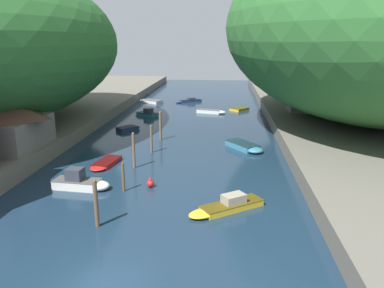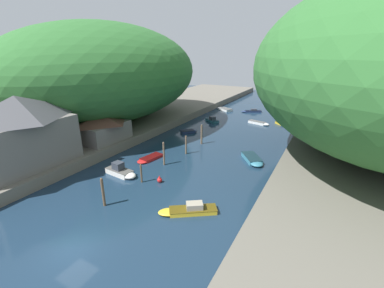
{
  "view_description": "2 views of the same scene",
  "coord_description": "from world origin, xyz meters",
  "px_view_note": "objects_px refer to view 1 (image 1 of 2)",
  "views": [
    {
      "loc": [
        5.41,
        -15.08,
        11.44
      ],
      "look_at": [
        2.34,
        18.44,
        2.0
      ],
      "focal_mm": 35.0,
      "sensor_mm": 36.0,
      "label": 1
    },
    {
      "loc": [
        16.18,
        -9.72,
        14.95
      ],
      "look_at": [
        -0.9,
        21.4,
        2.0
      ],
      "focal_mm": 24.0,
      "sensor_mm": 36.0,
      "label": 2
    }
  ],
  "objects_px": {
    "boat_moored_right": "(226,206)",
    "boat_mid_channel": "(246,147)",
    "boat_open_rowboat": "(241,109)",
    "person_by_boathouse": "(27,143)",
    "boat_near_quay": "(150,101)",
    "boathouse_shed": "(5,124)",
    "boat_cabin_cruiser": "(82,183)",
    "boat_far_right_bank": "(146,113)",
    "channel_buoy_near": "(150,183)",
    "boat_small_dinghy": "(105,164)",
    "boat_far_upstream": "(129,128)",
    "boat_navy_launch": "(188,101)",
    "person_on_quay": "(18,148)",
    "right_bank_cottage": "(305,91)",
    "boat_yellow_tender": "(212,112)"
  },
  "relations": [
    {
      "from": "boat_moored_right",
      "to": "boat_mid_channel",
      "type": "relative_size",
      "value": 1.09
    },
    {
      "from": "boat_open_rowboat",
      "to": "person_by_boathouse",
      "type": "relative_size",
      "value": 2.34
    },
    {
      "from": "boat_near_quay",
      "to": "boat_open_rowboat",
      "type": "relative_size",
      "value": 1.27
    },
    {
      "from": "boathouse_shed",
      "to": "person_by_boathouse",
      "type": "height_order",
      "value": "boathouse_shed"
    },
    {
      "from": "boat_cabin_cruiser",
      "to": "boat_near_quay",
      "type": "xyz_separation_m",
      "value": [
        -3.0,
        41.88,
        -0.22
      ]
    },
    {
      "from": "person_by_boathouse",
      "to": "boat_moored_right",
      "type": "bearing_deg",
      "value": -117.72
    },
    {
      "from": "boat_far_right_bank",
      "to": "channel_buoy_near",
      "type": "distance_m",
      "value": 29.53
    },
    {
      "from": "boat_open_rowboat",
      "to": "boat_near_quay",
      "type": "bearing_deg",
      "value": -160.15
    },
    {
      "from": "boat_cabin_cruiser",
      "to": "boat_far_right_bank",
      "type": "height_order",
      "value": "boat_cabin_cruiser"
    },
    {
      "from": "boat_open_rowboat",
      "to": "channel_buoy_near",
      "type": "bearing_deg",
      "value": -63.0
    },
    {
      "from": "boathouse_shed",
      "to": "boat_small_dinghy",
      "type": "bearing_deg",
      "value": -0.94
    },
    {
      "from": "boat_small_dinghy",
      "to": "boat_far_upstream",
      "type": "bearing_deg",
      "value": -76.05
    },
    {
      "from": "boathouse_shed",
      "to": "person_by_boathouse",
      "type": "xyz_separation_m",
      "value": [
        2.83,
        -1.69,
        -1.3
      ]
    },
    {
      "from": "boat_small_dinghy",
      "to": "boat_navy_launch",
      "type": "relative_size",
      "value": 0.88
    },
    {
      "from": "boat_moored_right",
      "to": "person_on_quay",
      "type": "distance_m",
      "value": 18.81
    },
    {
      "from": "right_bank_cottage",
      "to": "boat_cabin_cruiser",
      "type": "bearing_deg",
      "value": -128.85
    },
    {
      "from": "boat_moored_right",
      "to": "person_by_boathouse",
      "type": "bearing_deg",
      "value": 33.79
    },
    {
      "from": "boathouse_shed",
      "to": "right_bank_cottage",
      "type": "distance_m",
      "value": 38.72
    },
    {
      "from": "boat_small_dinghy",
      "to": "boat_near_quay",
      "type": "bearing_deg",
      "value": -76.45
    },
    {
      "from": "boat_moored_right",
      "to": "boat_yellow_tender",
      "type": "height_order",
      "value": "boat_moored_right"
    },
    {
      "from": "right_bank_cottage",
      "to": "boat_near_quay",
      "type": "distance_m",
      "value": 29.32
    },
    {
      "from": "person_by_boathouse",
      "to": "boat_near_quay",
      "type": "bearing_deg",
      "value": -11.62
    },
    {
      "from": "boat_moored_right",
      "to": "boat_far_upstream",
      "type": "height_order",
      "value": "boat_moored_right"
    },
    {
      "from": "boat_mid_channel",
      "to": "boat_open_rowboat",
      "type": "height_order",
      "value": "boat_mid_channel"
    },
    {
      "from": "boat_small_dinghy",
      "to": "channel_buoy_near",
      "type": "distance_m",
      "value": 7.21
    },
    {
      "from": "boat_small_dinghy",
      "to": "boathouse_shed",
      "type": "bearing_deg",
      "value": 7.9
    },
    {
      "from": "boat_cabin_cruiser",
      "to": "boat_mid_channel",
      "type": "relative_size",
      "value": 0.92
    },
    {
      "from": "person_on_quay",
      "to": "boat_moored_right",
      "type": "bearing_deg",
      "value": -126.43
    },
    {
      "from": "boat_far_upstream",
      "to": "person_on_quay",
      "type": "xyz_separation_m",
      "value": [
        -5.2,
        -17.3,
        2.22
      ]
    },
    {
      "from": "boat_navy_launch",
      "to": "channel_buoy_near",
      "type": "height_order",
      "value": "channel_buoy_near"
    },
    {
      "from": "boat_near_quay",
      "to": "channel_buoy_near",
      "type": "relative_size",
      "value": 5.53
    },
    {
      "from": "person_by_boathouse",
      "to": "boat_mid_channel",
      "type": "bearing_deg",
      "value": -74.19
    },
    {
      "from": "boat_far_right_bank",
      "to": "person_on_quay",
      "type": "relative_size",
      "value": 2.57
    },
    {
      "from": "boat_near_quay",
      "to": "boat_yellow_tender",
      "type": "bearing_deg",
      "value": -97.51
    },
    {
      "from": "boat_mid_channel",
      "to": "channel_buoy_near",
      "type": "distance_m",
      "value": 14.01
    },
    {
      "from": "boat_mid_channel",
      "to": "boat_far_upstream",
      "type": "distance_m",
      "value": 16.64
    },
    {
      "from": "boat_small_dinghy",
      "to": "boat_mid_channel",
      "type": "height_order",
      "value": "boat_mid_channel"
    },
    {
      "from": "right_bank_cottage",
      "to": "person_by_boathouse",
      "type": "relative_size",
      "value": 3.48
    },
    {
      "from": "boathouse_shed",
      "to": "boat_open_rowboat",
      "type": "xyz_separation_m",
      "value": [
        23.1,
        29.79,
        -3.55
      ]
    },
    {
      "from": "boat_yellow_tender",
      "to": "person_by_boathouse",
      "type": "height_order",
      "value": "person_by_boathouse"
    },
    {
      "from": "boat_far_right_bank",
      "to": "boat_navy_launch",
      "type": "relative_size",
      "value": 0.86
    },
    {
      "from": "boat_cabin_cruiser",
      "to": "boat_mid_channel",
      "type": "xyz_separation_m",
      "value": [
        13.47,
        12.19,
        -0.19
      ]
    },
    {
      "from": "boat_far_upstream",
      "to": "person_on_quay",
      "type": "distance_m",
      "value": 18.21
    },
    {
      "from": "right_bank_cottage",
      "to": "person_on_quay",
      "type": "bearing_deg",
      "value": -138.86
    },
    {
      "from": "boat_cabin_cruiser",
      "to": "boat_yellow_tender",
      "type": "distance_m",
      "value": 33.62
    },
    {
      "from": "channel_buoy_near",
      "to": "boat_cabin_cruiser",
      "type": "bearing_deg",
      "value": -171.64
    },
    {
      "from": "boat_cabin_cruiser",
      "to": "boat_mid_channel",
      "type": "height_order",
      "value": "boat_cabin_cruiser"
    },
    {
      "from": "boathouse_shed",
      "to": "channel_buoy_near",
      "type": "bearing_deg",
      "value": -18.71
    },
    {
      "from": "boat_near_quay",
      "to": "boat_far_upstream",
      "type": "bearing_deg",
      "value": -144.76
    },
    {
      "from": "boat_small_dinghy",
      "to": "boat_moored_right",
      "type": "bearing_deg",
      "value": 151.79
    }
  ]
}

